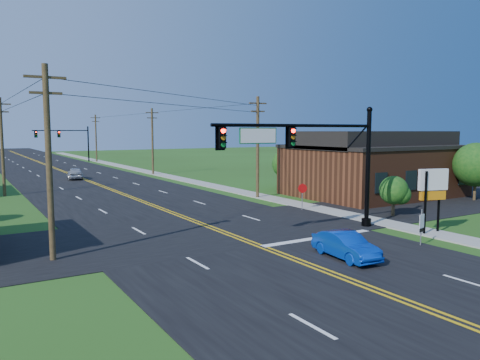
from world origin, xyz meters
TOP-DOWN VIEW (x-y plane):
  - ground at (0.00, 0.00)m, footprint 260.00×260.00m
  - road_main at (0.00, 50.00)m, footprint 16.00×220.00m
  - road_cross at (0.00, 12.00)m, footprint 70.00×10.00m
  - sidewalk at (10.50, 40.00)m, footprint 2.00×160.00m
  - signal_mast_main at (4.34, 8.00)m, footprint 11.30×0.60m
  - signal_mast_far at (4.44, 80.00)m, footprint 10.98×0.60m
  - brick_building at (20.00, 18.00)m, footprint 14.20×11.20m
  - utility_pole_left_a at (-9.50, 10.00)m, footprint 1.80×0.28m
  - utility_pole_left_b at (-9.50, 35.00)m, footprint 1.80×0.28m
  - utility_pole_right_a at (9.80, 22.00)m, footprint 1.80×0.28m
  - utility_pole_right_b at (9.80, 48.00)m, footprint 1.80×0.28m
  - utility_pole_right_c at (9.80, 78.00)m, footprint 1.80×0.28m
  - tree_right_front at (25.00, 11.00)m, footprint 3.80×3.80m
  - tree_right_back at (16.00, 26.00)m, footprint 3.00×3.00m
  - shrub_corner at (13.00, 9.50)m, footprint 2.00×2.00m
  - blue_car at (2.31, 3.11)m, footprint 1.68×3.89m
  - distant_car at (-0.73, 46.96)m, footprint 2.28×4.43m
  - route_sign at (7.50, 2.93)m, footprint 0.48×0.12m
  - stop_sign at (9.12, 14.80)m, footprint 0.69×0.30m
  - pylon_sign at (10.50, 4.55)m, footprint 1.85×0.76m

SIDE VIEW (x-z plane):
  - ground at x=0.00m, z-range 0.00..0.00m
  - road_main at x=0.00m, z-range 0.00..0.04m
  - road_cross at x=0.00m, z-range 0.00..0.04m
  - sidewalk at x=10.50m, z-range 0.00..0.08m
  - blue_car at x=2.31m, z-range 0.00..1.25m
  - distant_car at x=-0.73m, z-range 0.00..1.44m
  - route_sign at x=7.50m, z-range 0.16..2.10m
  - stop_sign at x=9.12m, z-range 0.45..2.49m
  - shrub_corner at x=13.00m, z-range 0.42..3.28m
  - brick_building at x=20.00m, z-range 0.00..4.70m
  - tree_right_back at x=16.00m, z-range 0.55..4.65m
  - pylon_sign at x=10.50m, z-range 0.88..4.69m
  - tree_right_front at x=25.00m, z-range 0.60..5.60m
  - signal_mast_far at x=4.44m, z-range 0.81..8.29m
  - utility_pole_left_a at x=-9.50m, z-range 0.22..9.22m
  - utility_pole_left_b at x=-9.50m, z-range 0.22..9.22m
  - utility_pole_right_a at x=9.80m, z-range 0.22..9.22m
  - utility_pole_right_b at x=9.80m, z-range 0.22..9.22m
  - utility_pole_right_c at x=9.80m, z-range 0.22..9.22m
  - signal_mast_main at x=4.34m, z-range 1.01..8.49m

